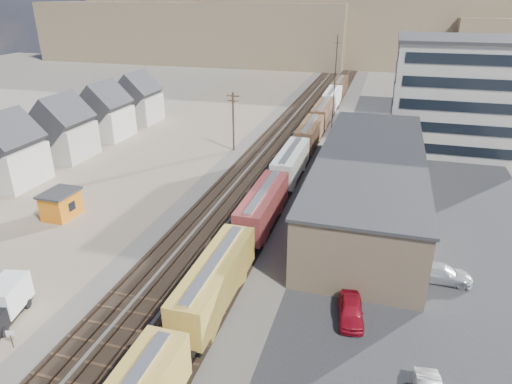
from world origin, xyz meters
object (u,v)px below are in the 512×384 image
(maintenance_shed, at_px, (61,204))
(box_truck, at_px, (4,303))
(utility_pole_north, at_px, (233,120))
(parked_car_blue, at_px, (415,144))
(parked_car_silver, at_px, (440,273))
(parked_car_red, at_px, (351,311))
(freight_train, at_px, (301,147))

(maintenance_shed, bearing_deg, box_truck, -65.74)
(utility_pole_north, xyz_separation_m, parked_car_blue, (30.11, 9.90, -4.45))
(parked_car_silver, distance_m, parked_car_blue, 41.60)
(utility_pole_north, bearing_deg, maintenance_shed, -111.42)
(parked_car_silver, bearing_deg, parked_car_red, 136.87)
(utility_pole_north, bearing_deg, freight_train, -14.80)
(box_truck, distance_m, parked_car_blue, 66.69)
(utility_pole_north, xyz_separation_m, box_truck, (-3.90, -47.46, -3.73))
(box_truck, bearing_deg, utility_pole_north, 85.30)
(box_truck, relative_size, parked_car_silver, 1.07)
(box_truck, distance_m, maintenance_shed, 19.15)
(parked_car_red, bearing_deg, box_truck, -171.92)
(maintenance_shed, relative_size, parked_car_red, 0.92)
(parked_car_silver, bearing_deg, freight_train, 34.01)
(maintenance_shed, bearing_deg, freight_train, 48.01)
(freight_train, height_order, parked_car_silver, freight_train)
(maintenance_shed, bearing_deg, parked_car_red, -15.22)
(parked_car_red, distance_m, parked_car_silver, 10.95)
(parked_car_red, relative_size, parked_car_silver, 0.87)
(parked_car_silver, relative_size, parked_car_blue, 0.94)
(utility_pole_north, bearing_deg, parked_car_silver, -45.51)
(maintenance_shed, xyz_separation_m, parked_car_blue, (41.88, 39.90, -0.84))
(maintenance_shed, distance_m, parked_car_blue, 57.85)
(parked_car_red, relative_size, parked_car_blue, 0.81)
(utility_pole_north, bearing_deg, parked_car_red, -59.26)
(maintenance_shed, height_order, parked_car_red, maintenance_shed)
(freight_train, bearing_deg, utility_pole_north, 165.20)
(box_truck, xyz_separation_m, parked_car_silver, (35.02, 15.78, -0.74))
(parked_car_blue, bearing_deg, parked_car_silver, -117.96)
(freight_train, xyz_separation_m, box_truck, (-16.20, -44.21, -1.22))
(parked_car_silver, xyz_separation_m, parked_car_blue, (-1.01, 41.59, 0.02))
(box_truck, bearing_deg, parked_car_silver, 24.25)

